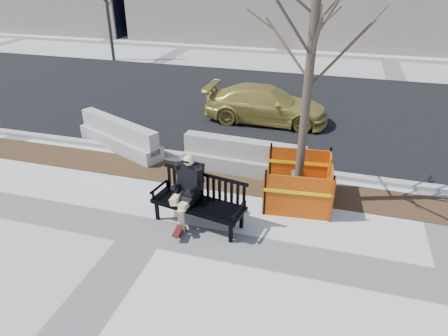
% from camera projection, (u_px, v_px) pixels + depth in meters
% --- Properties ---
extents(ground, '(120.00, 120.00, 0.00)m').
position_uv_depth(ground, '(146.00, 231.00, 8.49)').
color(ground, beige).
rests_on(ground, ground).
extents(mulch_strip, '(40.00, 1.20, 0.02)m').
position_uv_depth(mulch_strip, '(189.00, 175.00, 10.70)').
color(mulch_strip, '#47301C').
rests_on(mulch_strip, ground).
extents(asphalt_street, '(60.00, 10.40, 0.01)m').
position_uv_depth(asphalt_street, '(244.00, 103.00, 15.96)').
color(asphalt_street, black).
rests_on(asphalt_street, ground).
extents(curb, '(60.00, 0.25, 0.12)m').
position_uv_depth(curb, '(201.00, 158.00, 11.48)').
color(curb, '#9E9B93').
rests_on(curb, ground).
extents(bench, '(2.17, 1.10, 1.10)m').
position_uv_depth(bench, '(199.00, 223.00, 8.75)').
color(bench, black).
rests_on(bench, ground).
extents(seated_man, '(0.83, 1.18, 1.51)m').
position_uv_depth(seated_man, '(189.00, 218.00, 8.91)').
color(seated_man, black).
rests_on(seated_man, ground).
extents(tree_fence, '(2.50, 2.50, 5.71)m').
position_uv_depth(tree_fence, '(296.00, 201.00, 9.56)').
color(tree_fence, '#FE650C').
rests_on(tree_fence, ground).
extents(sedan, '(4.31, 1.80, 1.24)m').
position_uv_depth(sedan, '(265.00, 121.00, 14.19)').
color(sedan, '#AA943D').
rests_on(sedan, ground).
extents(jersey_barrier_left, '(3.23, 1.93, 0.93)m').
position_uv_depth(jersey_barrier_left, '(121.00, 148.00, 12.16)').
color(jersey_barrier_left, '#A09D96').
rests_on(jersey_barrier_left, ground).
extents(jersey_barrier_right, '(3.32, 0.83, 0.94)m').
position_uv_depth(jersey_barrier_right, '(243.00, 171.00, 10.86)').
color(jersey_barrier_right, '#99978F').
rests_on(jersey_barrier_right, ground).
extents(far_tree_left, '(2.24, 2.24, 5.43)m').
position_uv_depth(far_tree_left, '(114.00, 60.00, 22.65)').
color(far_tree_left, '#41362A').
rests_on(far_tree_left, ground).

